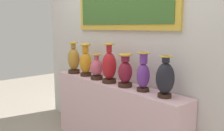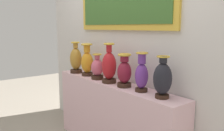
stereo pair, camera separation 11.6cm
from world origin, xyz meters
The scene contains 9 objects.
display_shelf centered at (0.00, 0.00, 0.41)m, with size 1.85×0.29×0.83m, color beige.
back_wall centered at (0.00, 0.20, 1.47)m, with size 3.40×0.14×2.92m.
vase_ochre centered at (-0.71, -0.05, 1.00)m, with size 0.15×0.15×0.41m.
vase_amber centered at (-0.47, -0.03, 1.00)m, with size 0.15×0.15×0.40m.
vase_rose centered at (-0.23, -0.04, 0.95)m, with size 0.14×0.14×0.29m.
vase_crimson centered at (-0.01, -0.03, 1.01)m, with size 0.16×0.16×0.43m.
vase_burgundy centered at (0.23, -0.02, 0.98)m, with size 0.14×0.14×0.34m.
vase_violet centered at (0.46, -0.01, 0.99)m, with size 0.12×0.12×0.37m.
vase_onyx centered at (0.71, -0.01, 0.99)m, with size 0.16×0.16×0.36m.
Camera 2 is at (1.95, -1.51, 1.42)m, focal length 37.24 mm.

